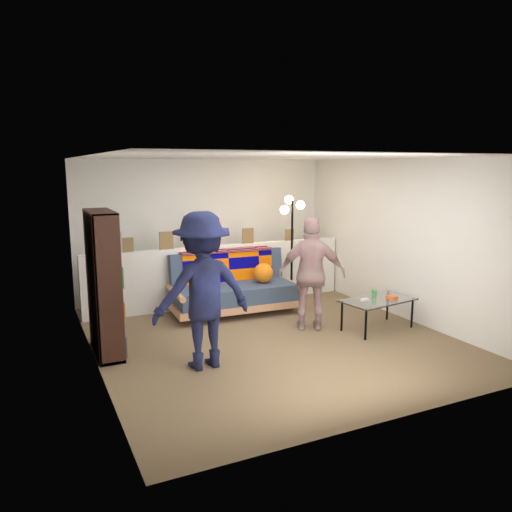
{
  "coord_description": "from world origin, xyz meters",
  "views": [
    {
      "loc": [
        -2.92,
        -5.79,
        2.29
      ],
      "look_at": [
        0.0,
        0.4,
        1.05
      ],
      "focal_mm": 35.0,
      "sensor_mm": 36.0,
      "label": 1
    }
  ],
  "objects_px": {
    "person_left": "(202,291)",
    "person_right": "(312,274)",
    "bookshelf": "(104,288)",
    "floor_lamp": "(291,228)",
    "futon_sofa": "(234,287)",
    "coffee_table": "(378,301)"
  },
  "relations": [
    {
      "from": "bookshelf",
      "to": "person_right",
      "type": "height_order",
      "value": "bookshelf"
    },
    {
      "from": "futon_sofa",
      "to": "bookshelf",
      "type": "height_order",
      "value": "bookshelf"
    },
    {
      "from": "coffee_table",
      "to": "person_left",
      "type": "relative_size",
      "value": 0.62
    },
    {
      "from": "floor_lamp",
      "to": "person_right",
      "type": "distance_m",
      "value": 1.5
    },
    {
      "from": "futon_sofa",
      "to": "floor_lamp",
      "type": "height_order",
      "value": "floor_lamp"
    },
    {
      "from": "futon_sofa",
      "to": "person_right",
      "type": "distance_m",
      "value": 1.47
    },
    {
      "from": "person_left",
      "to": "person_right",
      "type": "relative_size",
      "value": 1.13
    },
    {
      "from": "person_right",
      "to": "person_left",
      "type": "bearing_deg",
      "value": 46.45
    },
    {
      "from": "coffee_table",
      "to": "floor_lamp",
      "type": "relative_size",
      "value": 0.62
    },
    {
      "from": "bookshelf",
      "to": "person_right",
      "type": "distance_m",
      "value": 2.79
    },
    {
      "from": "bookshelf",
      "to": "person_left",
      "type": "relative_size",
      "value": 0.98
    },
    {
      "from": "floor_lamp",
      "to": "person_left",
      "type": "bearing_deg",
      "value": -138.81
    },
    {
      "from": "futon_sofa",
      "to": "bookshelf",
      "type": "xyz_separation_m",
      "value": [
        -2.12,
        -0.97,
        0.43
      ]
    },
    {
      "from": "futon_sofa",
      "to": "person_right",
      "type": "xyz_separation_m",
      "value": [
        0.66,
        -1.25,
        0.4
      ]
    },
    {
      "from": "person_left",
      "to": "person_right",
      "type": "xyz_separation_m",
      "value": [
        1.82,
        0.61,
        -0.1
      ]
    },
    {
      "from": "person_left",
      "to": "bookshelf",
      "type": "bearing_deg",
      "value": -45.64
    },
    {
      "from": "floor_lamp",
      "to": "futon_sofa",
      "type": "bearing_deg",
      "value": -174.24
    },
    {
      "from": "futon_sofa",
      "to": "coffee_table",
      "type": "bearing_deg",
      "value": -47.72
    },
    {
      "from": "coffee_table",
      "to": "person_right",
      "type": "height_order",
      "value": "person_right"
    },
    {
      "from": "coffee_table",
      "to": "person_left",
      "type": "distance_m",
      "value": 2.73
    },
    {
      "from": "bookshelf",
      "to": "floor_lamp",
      "type": "bearing_deg",
      "value": 18.55
    },
    {
      "from": "coffee_table",
      "to": "person_left",
      "type": "height_order",
      "value": "person_left"
    }
  ]
}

